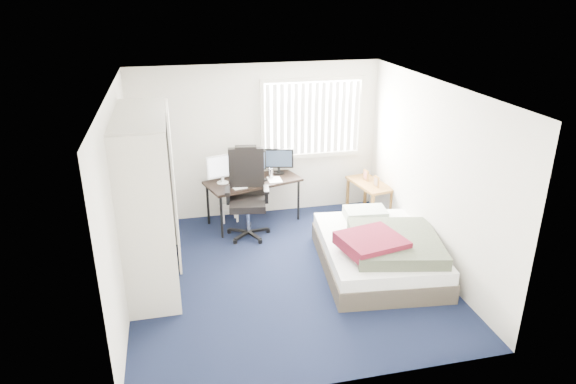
# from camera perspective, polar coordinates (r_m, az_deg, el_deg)

# --- Properties ---
(ground) EXTENTS (4.20, 4.20, 0.00)m
(ground) POSITION_cam_1_polar(r_m,az_deg,el_deg) (6.99, -0.19, -9.08)
(ground) COLOR black
(ground) RESTS_ON ground
(room_shell) EXTENTS (4.20, 4.20, 4.20)m
(room_shell) POSITION_cam_1_polar(r_m,az_deg,el_deg) (6.35, -0.21, 2.68)
(room_shell) COLOR silver
(room_shell) RESTS_ON ground
(window_assembly) EXTENTS (1.72, 0.09, 1.32)m
(window_assembly) POSITION_cam_1_polar(r_m,az_deg,el_deg) (8.43, 2.74, 8.19)
(window_assembly) COLOR white
(window_assembly) RESTS_ON ground
(closet) EXTENTS (0.64, 1.84, 2.22)m
(closet) POSITION_cam_1_polar(r_m,az_deg,el_deg) (6.52, -15.22, 0.95)
(closet) COLOR beige
(closet) RESTS_ON ground
(desk) EXTENTS (1.61, 1.08, 1.19)m
(desk) POSITION_cam_1_polar(r_m,az_deg,el_deg) (8.20, -3.97, 1.60)
(desk) COLOR black
(desk) RESTS_ON ground
(office_chair) EXTENTS (0.73, 0.73, 1.37)m
(office_chair) POSITION_cam_1_polar(r_m,az_deg,el_deg) (7.87, -4.53, -1.12)
(office_chair) COLOR black
(office_chair) RESTS_ON ground
(footstool) EXTENTS (0.33, 0.27, 0.25)m
(footstool) POSITION_cam_1_polar(r_m,az_deg,el_deg) (8.45, -6.55, -1.99)
(footstool) COLOR white
(footstool) RESTS_ON ground
(nightstand) EXTENTS (0.58, 0.93, 0.78)m
(nightstand) POSITION_cam_1_polar(r_m,az_deg,el_deg) (8.55, 9.04, 0.59)
(nightstand) COLOR brown
(nightstand) RESTS_ON ground
(bed) EXTENTS (1.68, 2.12, 0.65)m
(bed) POSITION_cam_1_polar(r_m,az_deg,el_deg) (7.08, 10.11, -6.43)
(bed) COLOR #40382E
(bed) RESTS_ON ground
(pine_box) EXTENTS (0.41, 0.33, 0.28)m
(pine_box) POSITION_cam_1_polar(r_m,az_deg,el_deg) (6.98, -14.06, -8.55)
(pine_box) COLOR tan
(pine_box) RESTS_ON ground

